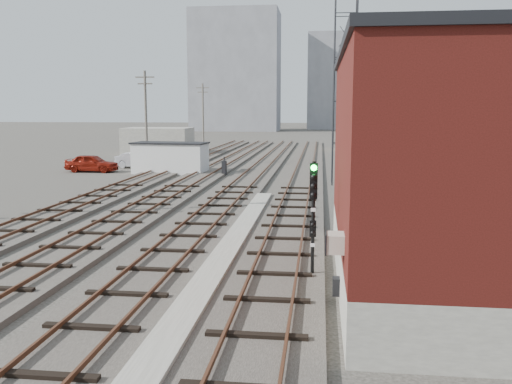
% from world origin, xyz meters
% --- Properties ---
extents(ground, '(320.00, 320.00, 0.00)m').
position_xyz_m(ground, '(0.00, 60.00, 0.00)').
color(ground, '#282621').
rests_on(ground, ground).
extents(track_right, '(3.20, 90.00, 0.39)m').
position_xyz_m(track_right, '(2.50, 39.00, 0.11)').
color(track_right, '#332D28').
rests_on(track_right, ground).
extents(track_mid_right, '(3.20, 90.00, 0.39)m').
position_xyz_m(track_mid_right, '(-1.50, 39.00, 0.11)').
color(track_mid_right, '#332D28').
rests_on(track_mid_right, ground).
extents(track_mid_left, '(3.20, 90.00, 0.39)m').
position_xyz_m(track_mid_left, '(-5.50, 39.00, 0.11)').
color(track_mid_left, '#332D28').
rests_on(track_mid_left, ground).
extents(track_left, '(3.20, 90.00, 0.39)m').
position_xyz_m(track_left, '(-9.50, 39.00, 0.11)').
color(track_left, '#332D28').
rests_on(track_left, ground).
extents(platform_curb, '(0.90, 28.00, 0.26)m').
position_xyz_m(platform_curb, '(0.50, 14.00, 0.13)').
color(platform_curb, gray).
rests_on(platform_curb, ground).
extents(brick_building, '(6.54, 12.20, 7.22)m').
position_xyz_m(brick_building, '(7.50, 12.00, 3.63)').
color(brick_building, gray).
rests_on(brick_building, ground).
extents(lattice_tower, '(1.60, 1.60, 15.00)m').
position_xyz_m(lattice_tower, '(5.50, 35.00, 7.50)').
color(lattice_tower, black).
rests_on(lattice_tower, ground).
extents(utility_pole_left_b, '(1.80, 0.24, 9.00)m').
position_xyz_m(utility_pole_left_b, '(-12.50, 45.00, 4.80)').
color(utility_pole_left_b, '#595147').
rests_on(utility_pole_left_b, ground).
extents(utility_pole_left_c, '(1.80, 0.24, 9.00)m').
position_xyz_m(utility_pole_left_c, '(-12.50, 70.00, 4.80)').
color(utility_pole_left_c, '#595147').
rests_on(utility_pole_left_c, ground).
extents(utility_pole_right_a, '(1.80, 0.24, 9.00)m').
position_xyz_m(utility_pole_right_a, '(6.50, 28.00, 4.80)').
color(utility_pole_right_a, '#595147').
rests_on(utility_pole_right_a, ground).
extents(utility_pole_right_b, '(1.80, 0.24, 9.00)m').
position_xyz_m(utility_pole_right_b, '(6.50, 58.00, 4.80)').
color(utility_pole_right_b, '#595147').
rests_on(utility_pole_right_b, ground).
extents(apartment_left, '(22.00, 14.00, 30.00)m').
position_xyz_m(apartment_left, '(-18.00, 135.00, 15.00)').
color(apartment_left, gray).
rests_on(apartment_left, ground).
extents(apartment_right, '(16.00, 12.00, 26.00)m').
position_xyz_m(apartment_right, '(8.00, 150.00, 13.00)').
color(apartment_right, gray).
rests_on(apartment_right, ground).
extents(shed_left, '(8.00, 5.00, 3.20)m').
position_xyz_m(shed_left, '(-16.00, 60.00, 1.60)').
color(shed_left, gray).
rests_on(shed_left, ground).
extents(shed_right, '(6.00, 6.00, 4.00)m').
position_xyz_m(shed_right, '(9.00, 70.00, 2.00)').
color(shed_right, gray).
rests_on(shed_right, ground).
extents(signal_mast, '(0.40, 0.41, 3.81)m').
position_xyz_m(signal_mast, '(3.70, 12.13, 2.21)').
color(signal_mast, gray).
rests_on(signal_mast, ground).
extents(switch_stand, '(0.39, 0.39, 1.48)m').
position_xyz_m(switch_stand, '(-3.96, 38.85, 0.70)').
color(switch_stand, black).
rests_on(switch_stand, ground).
extents(site_trailer, '(6.54, 3.27, 2.66)m').
position_xyz_m(site_trailer, '(-8.86, 40.10, 1.34)').
color(site_trailer, silver).
rests_on(site_trailer, ground).
extents(car_red, '(4.63, 2.00, 1.56)m').
position_xyz_m(car_red, '(-15.99, 40.33, 0.78)').
color(car_red, maroon).
rests_on(car_red, ground).
extents(car_silver, '(4.85, 2.79, 1.51)m').
position_xyz_m(car_silver, '(-12.83, 43.75, 0.76)').
color(car_silver, '#9E9FA5').
rests_on(car_silver, ground).
extents(car_grey, '(4.46, 3.01, 1.20)m').
position_xyz_m(car_grey, '(-13.89, 52.81, 0.60)').
color(car_grey, gray).
rests_on(car_grey, ground).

